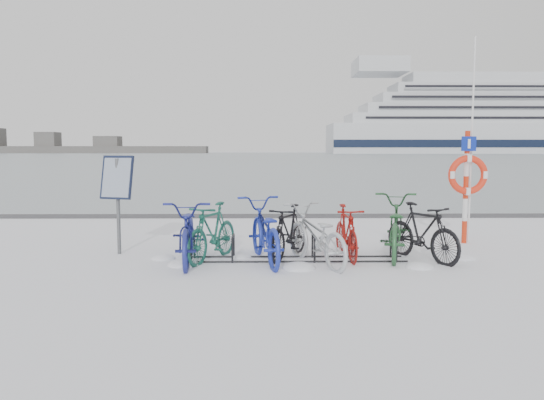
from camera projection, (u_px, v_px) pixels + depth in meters
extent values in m
plane|color=white|center=(293.00, 260.00, 9.50)|extent=(900.00, 900.00, 0.00)
cube|color=#9FAAB4|center=(267.00, 156.00, 163.78)|extent=(400.00, 298.00, 0.02)
cube|color=#3F3F42|center=(283.00, 216.00, 15.37)|extent=(400.00, 0.25, 0.10)
cylinder|color=black|center=(191.00, 251.00, 9.24)|extent=(0.04, 0.04, 0.44)
cylinder|color=black|center=(194.00, 246.00, 9.67)|extent=(0.04, 0.04, 0.44)
cylinder|color=black|center=(193.00, 236.00, 9.43)|extent=(0.04, 0.44, 0.04)
cylinder|color=black|center=(232.00, 250.00, 9.25)|extent=(0.04, 0.04, 0.44)
cylinder|color=black|center=(234.00, 246.00, 9.68)|extent=(0.04, 0.04, 0.44)
cylinder|color=black|center=(233.00, 236.00, 9.44)|extent=(0.04, 0.44, 0.04)
cylinder|color=black|center=(274.00, 250.00, 9.25)|extent=(0.04, 0.04, 0.44)
cylinder|color=black|center=(273.00, 246.00, 9.69)|extent=(0.04, 0.04, 0.44)
cylinder|color=black|center=(273.00, 236.00, 9.45)|extent=(0.04, 0.44, 0.04)
cylinder|color=black|center=(315.00, 250.00, 9.26)|extent=(0.04, 0.04, 0.44)
cylinder|color=black|center=(312.00, 246.00, 9.70)|extent=(0.04, 0.04, 0.44)
cylinder|color=black|center=(314.00, 236.00, 9.46)|extent=(0.04, 0.44, 0.04)
cylinder|color=black|center=(356.00, 250.00, 9.27)|extent=(0.04, 0.04, 0.44)
cylinder|color=black|center=(352.00, 246.00, 9.71)|extent=(0.04, 0.04, 0.44)
cylinder|color=black|center=(354.00, 236.00, 9.47)|extent=(0.04, 0.44, 0.04)
cylinder|color=black|center=(397.00, 250.00, 9.28)|extent=(0.04, 0.04, 0.44)
cylinder|color=black|center=(391.00, 246.00, 9.72)|extent=(0.04, 0.04, 0.44)
cylinder|color=black|center=(394.00, 236.00, 9.48)|extent=(0.04, 0.44, 0.04)
cylinder|color=black|center=(294.00, 262.00, 9.28)|extent=(4.00, 0.03, 0.03)
cylinder|color=black|center=(293.00, 256.00, 9.72)|extent=(4.00, 0.03, 0.03)
cylinder|color=#595B5E|center=(118.00, 207.00, 9.99)|extent=(0.07, 0.07, 1.81)
cube|color=black|center=(117.00, 177.00, 9.90)|extent=(0.66, 0.40, 0.82)
cube|color=#8C99AD|center=(116.00, 178.00, 9.86)|extent=(0.59, 0.32, 0.73)
cylinder|color=red|center=(464.00, 232.00, 11.21)|extent=(0.11, 0.11, 0.47)
cylinder|color=silver|center=(465.00, 210.00, 11.17)|extent=(0.11, 0.11, 0.47)
cylinder|color=red|center=(466.00, 187.00, 11.12)|extent=(0.11, 0.11, 0.47)
cylinder|color=silver|center=(467.00, 165.00, 11.08)|extent=(0.11, 0.11, 0.47)
cylinder|color=red|center=(467.00, 142.00, 11.03)|extent=(0.11, 0.11, 0.47)
torus|color=red|center=(468.00, 175.00, 11.01)|extent=(0.83, 0.14, 0.83)
cube|color=#0D2499|center=(469.00, 144.00, 10.96)|extent=(0.30, 0.03, 0.30)
cylinder|color=silver|center=(472.00, 141.00, 11.08)|extent=(0.04, 0.04, 4.30)
cube|color=silver|center=(499.00, 139.00, 238.09)|extent=(152.67, 28.35, 13.09)
cube|color=black|center=(513.00, 144.00, 224.13)|extent=(152.67, 0.30, 3.27)
cube|color=black|center=(486.00, 144.00, 252.46)|extent=(152.67, 0.30, 3.27)
cube|color=silver|center=(500.00, 119.00, 237.26)|extent=(136.32, 26.17, 4.36)
cube|color=silver|center=(500.00, 100.00, 236.42)|extent=(110.14, 22.90, 4.36)
cube|color=silver|center=(501.00, 80.00, 235.59)|extent=(83.97, 19.63, 4.36)
cube|color=silver|center=(379.00, 67.00, 234.40)|extent=(21.81, 21.81, 6.54)
cube|color=black|center=(514.00, 107.00, 223.60)|extent=(119.96, 0.20, 13.09)
cube|color=#4F4F4F|center=(28.00, 150.00, 266.65)|extent=(180.00, 12.00, 3.50)
cube|color=#4F4F4F|center=(88.00, 143.00, 266.71)|extent=(20.00, 10.00, 6.00)
imported|color=navy|center=(189.00, 230.00, 9.28)|extent=(0.96, 2.26, 1.16)
imported|color=#195848|center=(212.00, 230.00, 9.49)|extent=(1.14, 1.83, 1.06)
imported|color=#1E30A7|center=(264.00, 229.00, 9.34)|extent=(1.19, 2.31, 1.15)
imported|color=black|center=(289.00, 230.00, 9.70)|extent=(1.13, 1.71, 1.00)
imported|color=#B1B5B9|center=(315.00, 233.00, 9.16)|extent=(1.45, 2.14, 1.06)
imported|color=maroon|center=(346.00, 231.00, 9.66)|extent=(0.60, 1.70, 1.00)
imported|color=#25552E|center=(395.00, 225.00, 9.82)|extent=(1.32, 2.37, 1.18)
imported|color=black|center=(422.00, 230.00, 9.49)|extent=(1.29, 1.79, 1.06)
ellipsoid|color=white|center=(464.00, 259.00, 9.62)|extent=(0.45, 0.45, 0.16)
ellipsoid|color=white|center=(242.00, 257.00, 9.73)|extent=(0.38, 0.38, 0.13)
ellipsoid|color=white|center=(183.00, 265.00, 9.09)|extent=(0.54, 0.54, 0.19)
ellipsoid|color=white|center=(342.00, 252.00, 10.24)|extent=(0.47, 0.47, 0.16)
ellipsoid|color=white|center=(322.00, 251.00, 10.39)|extent=(0.36, 0.36, 0.13)
ellipsoid|color=white|center=(420.00, 267.00, 8.92)|extent=(0.49, 0.49, 0.17)
ellipsoid|color=white|center=(163.00, 259.00, 9.61)|extent=(0.44, 0.44, 0.15)
ellipsoid|color=white|center=(299.00, 268.00, 8.84)|extent=(0.56, 0.56, 0.20)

